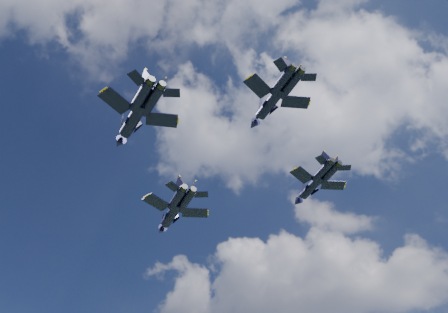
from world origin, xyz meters
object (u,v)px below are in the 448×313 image
Objects in this scene: jet_lead at (171,215)px; jet_left at (132,121)px; jet_right at (311,187)px; jet_slot at (269,104)px.

jet_left is at bearing -125.25° from jet_lead.
jet_left is 1.21× the size of jet_right.
jet_right is at bearing -40.54° from jet_lead.
jet_slot is (27.10, -24.02, -1.69)m from jet_lead.
jet_left is (3.72, -25.45, 1.02)m from jet_lead.
jet_left is 23.58m from jet_slot.
jet_lead is 25.74m from jet_left.
jet_left reaches higher than jet_slot.
jet_right is 1.04× the size of jet_slot.
jet_lead is at bearing 139.08° from jet_right.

